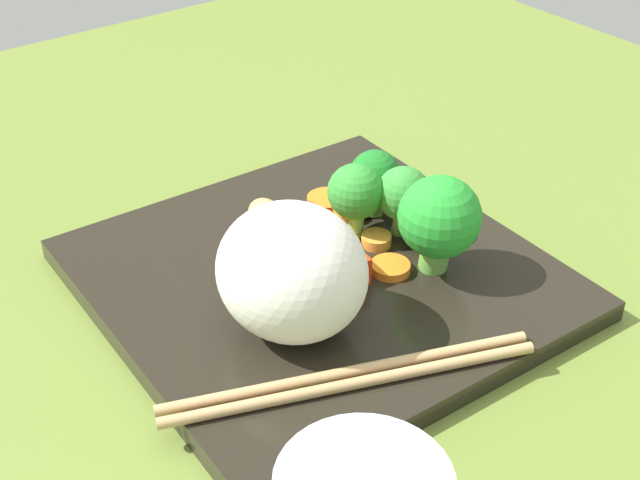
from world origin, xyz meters
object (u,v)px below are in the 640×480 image
Objects in this scene: square_plate at (319,279)px; chopstick_pair at (351,378)px; rice_mound at (292,272)px; carrot_slice_5 at (349,214)px; broccoli_floret_2 at (375,178)px.

square_plate is 1.32× the size of chopstick_pair.
chopstick_pair is (6.04, -0.23, -3.93)cm from rice_mound.
carrot_slice_5 is at bearing 72.54° from chopstick_pair.
carrot_slice_5 and chopstick_pair have the same top height.
rice_mound is (3.90, -4.97, 5.03)cm from square_plate.
rice_mound is 4.03× the size of carrot_slice_5.
square_plate is 3.04× the size of rice_mound.
carrot_slice_5 is (-0.65, -1.84, -2.72)cm from broccoli_floret_2.
square_plate is 9.12cm from broccoli_floret_2.
rice_mound reaches higher than broccoli_floret_2.
rice_mound is at bearing -53.80° from carrot_slice_5.
rice_mound is at bearing -60.20° from broccoli_floret_2.
chopstick_pair is at bearing -44.02° from broccoli_floret_2.
rice_mound is 14.53cm from broccoli_floret_2.
square_plate is at bearing 128.10° from rice_mound.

